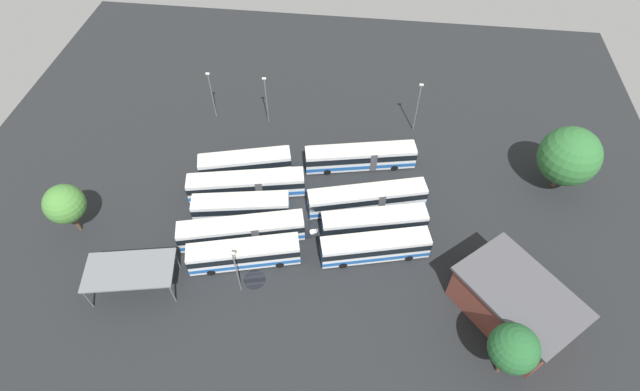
{
  "coord_description": "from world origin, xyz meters",
  "views": [
    {
      "loc": [
        -6.38,
        37.93,
        48.87
      ],
      "look_at": [
        -1.56,
        -1.56,
        1.51
      ],
      "focal_mm": 27.07,
      "sensor_mm": 36.0,
      "label": 1
    }
  ],
  "objects_px": {
    "bus_row0_slot0": "(361,157)",
    "bus_row1_slot0": "(245,164)",
    "bus_row0_slot4": "(375,247)",
    "tree_south_edge": "(514,348)",
    "lamp_post_far_corner": "(212,93)",
    "tree_west_edge": "(65,204)",
    "tree_northeast": "(569,156)",
    "bus_row1_slot1": "(247,185)",
    "bus_row1_slot2": "(241,207)",
    "depot_building": "(515,303)",
    "bus_row0_slot3": "(374,222)",
    "lamp_post_by_building": "(236,270)",
    "bus_row1_slot4": "(244,254)",
    "maintenance_shelter": "(129,270)",
    "bus_row1_slot3": "(242,230)",
    "lamp_post_mid_lot": "(266,98)",
    "bus_row0_slot2": "(367,198)",
    "lamp_post_near_entrance": "(417,106)"
  },
  "relations": [
    {
      "from": "tree_northeast",
      "to": "bus_row0_slot0",
      "type": "bearing_deg",
      "value": -1.11
    },
    {
      "from": "bus_row0_slot3",
      "to": "tree_south_edge",
      "type": "distance_m",
      "value": 21.08
    },
    {
      "from": "lamp_post_far_corner",
      "to": "tree_west_edge",
      "type": "xyz_separation_m",
      "value": [
        11.33,
        23.03,
        0.66
      ]
    },
    {
      "from": "bus_row0_slot4",
      "to": "tree_south_edge",
      "type": "xyz_separation_m",
      "value": [
        -13.13,
        12.27,
        3.67
      ]
    },
    {
      "from": "bus_row1_slot2",
      "to": "bus_row1_slot4",
      "type": "bearing_deg",
      "value": 105.62
    },
    {
      "from": "bus_row1_slot2",
      "to": "depot_building",
      "type": "relative_size",
      "value": 0.84
    },
    {
      "from": "bus_row1_slot1",
      "to": "tree_west_edge",
      "type": "relative_size",
      "value": 2.06
    },
    {
      "from": "bus_row0_slot0",
      "to": "bus_row0_slot2",
      "type": "height_order",
      "value": "same"
    },
    {
      "from": "bus_row0_slot4",
      "to": "bus_row0_slot0",
      "type": "bearing_deg",
      "value": -79.69
    },
    {
      "from": "lamp_post_mid_lot",
      "to": "tree_south_edge",
      "type": "relative_size",
      "value": 1.01
    },
    {
      "from": "bus_row1_slot1",
      "to": "depot_building",
      "type": "bearing_deg",
      "value": 156.96
    },
    {
      "from": "bus_row1_slot3",
      "to": "bus_row0_slot0",
      "type": "bearing_deg",
      "value": -133.4
    },
    {
      "from": "bus_row0_slot4",
      "to": "tree_northeast",
      "type": "distance_m",
      "value": 27.56
    },
    {
      "from": "bus_row1_slot2",
      "to": "bus_row0_slot4",
      "type": "bearing_deg",
      "value": 166.82
    },
    {
      "from": "tree_south_edge",
      "to": "maintenance_shelter",
      "type": "bearing_deg",
      "value": -6.98
    },
    {
      "from": "bus_row1_slot3",
      "to": "depot_building",
      "type": "xyz_separation_m",
      "value": [
        -30.95,
        6.34,
        0.82
      ]
    },
    {
      "from": "tree_south_edge",
      "to": "lamp_post_near_entrance",
      "type": "bearing_deg",
      "value": -76.58
    },
    {
      "from": "tree_south_edge",
      "to": "tree_west_edge",
      "type": "bearing_deg",
      "value": -13.24
    },
    {
      "from": "bus_row1_slot4",
      "to": "tree_south_edge",
      "type": "distance_m",
      "value": 29.93
    },
    {
      "from": "bus_row1_slot2",
      "to": "depot_building",
      "type": "distance_m",
      "value": 33.37
    },
    {
      "from": "lamp_post_far_corner",
      "to": "tree_northeast",
      "type": "xyz_separation_m",
      "value": [
        -48.65,
        8.42,
        1.29
      ]
    },
    {
      "from": "bus_row0_slot4",
      "to": "bus_row1_slot3",
      "type": "height_order",
      "value": "same"
    },
    {
      "from": "bus_row1_slot4",
      "to": "lamp_post_near_entrance",
      "type": "height_order",
      "value": "lamp_post_near_entrance"
    },
    {
      "from": "lamp_post_far_corner",
      "to": "bus_row1_slot2",
      "type": "bearing_deg",
      "value": 114.28
    },
    {
      "from": "bus_row0_slot0",
      "to": "tree_west_edge",
      "type": "relative_size",
      "value": 2.06
    },
    {
      "from": "lamp_post_by_building",
      "to": "tree_northeast",
      "type": "distance_m",
      "value": 43.3
    },
    {
      "from": "maintenance_shelter",
      "to": "lamp_post_mid_lot",
      "type": "xyz_separation_m",
      "value": [
        -9.48,
        -29.62,
        0.99
      ]
    },
    {
      "from": "bus_row1_slot1",
      "to": "tree_northeast",
      "type": "relative_size",
      "value": 1.62
    },
    {
      "from": "lamp_post_by_building",
      "to": "bus_row1_slot3",
      "type": "bearing_deg",
      "value": -79.54
    },
    {
      "from": "bus_row0_slot4",
      "to": "maintenance_shelter",
      "type": "bearing_deg",
      "value": 15.61
    },
    {
      "from": "bus_row0_slot4",
      "to": "tree_west_edge",
      "type": "height_order",
      "value": "tree_west_edge"
    },
    {
      "from": "maintenance_shelter",
      "to": "bus_row1_slot3",
      "type": "bearing_deg",
      "value": -143.35
    },
    {
      "from": "lamp_post_far_corner",
      "to": "tree_west_edge",
      "type": "relative_size",
      "value": 1.07
    },
    {
      "from": "bus_row0_slot3",
      "to": "bus_row1_slot0",
      "type": "bearing_deg",
      "value": -23.66
    },
    {
      "from": "bus_row0_slot0",
      "to": "tree_northeast",
      "type": "relative_size",
      "value": 1.62
    },
    {
      "from": "bus_row1_slot0",
      "to": "tree_west_edge",
      "type": "height_order",
      "value": "tree_west_edge"
    },
    {
      "from": "tree_northeast",
      "to": "lamp_post_by_building",
      "type": "bearing_deg",
      "value": 28.23
    },
    {
      "from": "bus_row0_slot2",
      "to": "bus_row1_slot0",
      "type": "xyz_separation_m",
      "value": [
        16.73,
        -4.0,
        -0.0
      ]
    },
    {
      "from": "bus_row1_slot4",
      "to": "tree_west_edge",
      "type": "height_order",
      "value": "tree_west_edge"
    },
    {
      "from": "maintenance_shelter",
      "to": "tree_west_edge",
      "type": "relative_size",
      "value": 1.41
    },
    {
      "from": "bus_row1_slot2",
      "to": "bus_row1_slot4",
      "type": "height_order",
      "value": "same"
    },
    {
      "from": "bus_row0_slot4",
      "to": "bus_row1_slot4",
      "type": "distance_m",
      "value": 15.27
    },
    {
      "from": "bus_row1_slot0",
      "to": "tree_south_edge",
      "type": "distance_m",
      "value": 39.28
    },
    {
      "from": "lamp_post_far_corner",
      "to": "bus_row1_slot3",
      "type": "bearing_deg",
      "value": 112.8
    },
    {
      "from": "bus_row1_slot1",
      "to": "bus_row1_slot4",
      "type": "xyz_separation_m",
      "value": [
        -2.0,
        10.49,
        -0.0
      ]
    },
    {
      "from": "tree_south_edge",
      "to": "tree_west_edge",
      "type": "relative_size",
      "value": 1.06
    },
    {
      "from": "bus_row1_slot1",
      "to": "lamp_post_by_building",
      "type": "distance_m",
      "value": 14.51
    },
    {
      "from": "bus_row1_slot4",
      "to": "tree_south_edge",
      "type": "bearing_deg",
      "value": 161.37
    },
    {
      "from": "bus_row0_slot2",
      "to": "lamp_post_mid_lot",
      "type": "distance_m",
      "value": 21.8
    },
    {
      "from": "bus_row0_slot0",
      "to": "bus_row1_slot0",
      "type": "relative_size",
      "value": 1.22
    }
  ]
}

